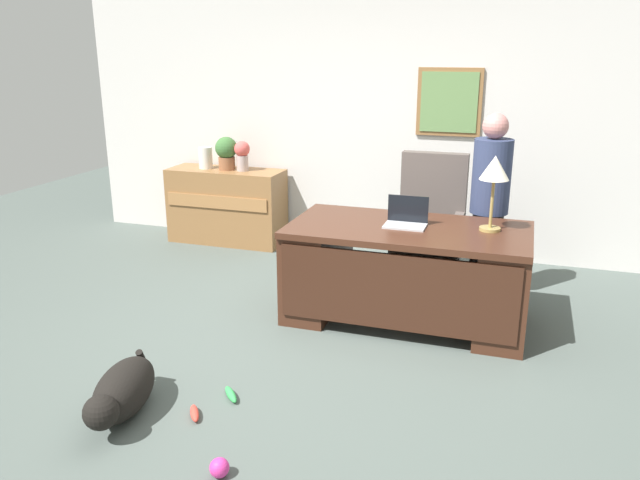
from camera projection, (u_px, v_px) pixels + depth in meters
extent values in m
plane|color=#4C5651|center=(308.00, 350.00, 4.57)|extent=(12.00, 12.00, 0.00)
cube|color=silver|center=(390.00, 124.00, 6.53)|extent=(7.00, 0.12, 2.70)
cube|color=olive|center=(449.00, 102.00, 6.21)|extent=(0.64, 0.03, 0.67)
cube|color=#63874D|center=(449.00, 102.00, 6.19)|extent=(0.56, 0.01, 0.59)
cube|color=#422316|center=(408.00, 230.00, 4.88)|extent=(1.86, 0.97, 0.05)
cube|color=#422316|center=(318.00, 267.00, 5.22)|extent=(0.36, 0.91, 0.73)
cube|color=#422316|center=(504.00, 287.00, 4.77)|extent=(0.36, 0.91, 0.73)
cube|color=#381E13|center=(395.00, 292.00, 4.57)|extent=(1.76, 0.04, 0.58)
cube|color=olive|center=(227.00, 206.00, 7.02)|extent=(1.28, 0.48, 0.82)
cube|color=#A16F40|center=(216.00, 202.00, 6.76)|extent=(1.18, 0.02, 0.14)
cube|color=#564C47|center=(427.00, 247.00, 5.70)|extent=(0.60, 0.58, 0.18)
cylinder|color=black|center=(426.00, 271.00, 5.77)|extent=(0.10, 0.10, 0.28)
cylinder|color=black|center=(425.00, 283.00, 5.80)|extent=(0.52, 0.52, 0.05)
cube|color=#564C47|center=(434.00, 192.00, 5.79)|extent=(0.60, 0.12, 0.74)
cube|color=#564C47|center=(400.00, 224.00, 5.72)|extent=(0.08, 0.50, 0.22)
cube|color=#564C47|center=(457.00, 229.00, 5.57)|extent=(0.08, 0.50, 0.22)
cylinder|color=#262323|center=(485.00, 255.00, 5.43)|extent=(0.26, 0.26, 0.77)
cylinder|color=navy|center=(491.00, 176.00, 5.23)|extent=(0.32, 0.32, 0.62)
sphere|color=tan|center=(496.00, 126.00, 5.11)|extent=(0.21, 0.21, 0.21)
ellipsoid|color=black|center=(124.00, 389.00, 3.75)|extent=(0.43, 0.67, 0.30)
sphere|color=black|center=(101.00, 412.00, 3.44)|extent=(0.20, 0.20, 0.20)
cylinder|color=black|center=(143.00, 361.00, 4.04)|extent=(0.07, 0.15, 0.21)
cube|color=#B2B5BA|center=(405.00, 226.00, 4.87)|extent=(0.32, 0.22, 0.01)
cube|color=black|center=(408.00, 209.00, 4.93)|extent=(0.32, 0.01, 0.21)
cylinder|color=#9E8447|center=(490.00, 229.00, 4.77)|extent=(0.16, 0.16, 0.02)
cylinder|color=#9E8447|center=(492.00, 204.00, 4.71)|extent=(0.02, 0.02, 0.37)
cone|color=silver|center=(495.00, 168.00, 4.63)|extent=(0.22, 0.22, 0.18)
cylinder|color=#B4A09E|center=(242.00, 163.00, 6.81)|extent=(0.13, 0.13, 0.17)
sphere|color=#D65550|center=(242.00, 149.00, 6.76)|extent=(0.17, 0.17, 0.17)
cylinder|color=silver|center=(206.00, 158.00, 6.93)|extent=(0.15, 0.15, 0.24)
cylinder|color=brown|center=(227.00, 163.00, 6.87)|extent=(0.18, 0.18, 0.14)
sphere|color=#3B6833|center=(226.00, 148.00, 6.82)|extent=(0.24, 0.24, 0.24)
sphere|color=#D8338C|center=(219.00, 468.00, 3.21)|extent=(0.10, 0.10, 0.10)
ellipsoid|color=#E53F33|center=(195.00, 413.00, 3.73)|extent=(0.14, 0.18, 0.05)
ellipsoid|color=green|center=(231.00, 394.00, 3.93)|extent=(0.17, 0.18, 0.05)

